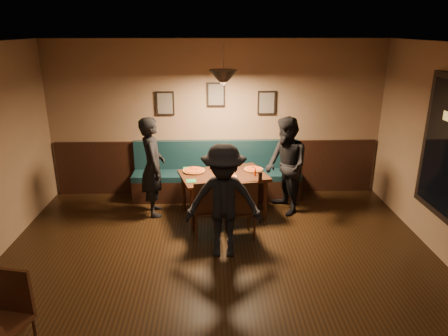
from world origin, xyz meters
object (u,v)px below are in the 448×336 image
Objects in this scene: dining_table at (223,195)px; soda_glass at (260,176)px; chair_near_left at (206,207)px; chair_near_right at (240,208)px; diner_front at (224,201)px; tabasco_bottle at (255,172)px; cafe_chair_far at (3,324)px; diner_left at (153,167)px; booth_bench at (217,172)px; diner_right at (286,166)px.

dining_table is 0.76m from soda_glass.
chair_near_right reaches higher than chair_near_left.
tabasco_bottle is (0.54, 1.16, -0.00)m from diner_front.
tabasco_bottle is 4.02m from cafe_chair_far.
chair_near_right reaches higher than dining_table.
diner_front is (0.25, -0.57, 0.33)m from chair_near_left.
chair_near_right is at bearing -88.11° from dining_table.
diner_left is at bearing 126.00° from chair_near_left.
dining_table is 0.78m from chair_near_right.
diner_left is 1.75m from soda_glass.
booth_bench is at bearing 92.59° from chair_near_right.
cafe_chair_far is at bearing -143.43° from chair_near_right.
dining_table is 1.13m from diner_right.
booth_bench is at bearing 95.69° from diner_front.
tabasco_bottle is at bearing -25.06° from dining_table.
booth_bench is at bearing 82.58° from dining_table.
chair_near_right is (0.23, -0.74, 0.10)m from dining_table.
diner_front is at bearing -53.23° from diner_right.
diner_left reaches higher than booth_bench.
diner_right reaches higher than chair_near_right.
diner_right is 4.53m from cafe_chair_far.
dining_table is 1.32m from diner_front.
diner_right is (1.13, -0.63, 0.31)m from booth_bench.
cafe_chair_far is (-2.58, -3.06, -0.33)m from tabasco_bottle.
diner_left is 1.76m from diner_front.
diner_left is 12.17× the size of soda_glass.
dining_table is 0.67m from tabasco_bottle.
chair_near_right is (0.32, -1.49, -0.04)m from booth_bench.
soda_glass is 1.08× the size of tabasco_bottle.
diner_left is (-1.15, 0.11, 0.46)m from dining_table.
diner_right reaches higher than dining_table.
soda_glass is (0.56, -0.28, 0.43)m from dining_table.
chair_near_right is 0.59× the size of diner_front.
chair_near_left is 0.56× the size of diner_right.
chair_near_left reaches higher than dining_table.
booth_bench reaches higher than soda_glass.
booth_bench is at bearing 70.91° from chair_near_left.
diner_left reaches higher than tabasco_bottle.
diner_right is at bearing 39.84° from soda_glass.
booth_bench reaches higher than tabasco_bottle.
cafe_chair_far is at bearing 152.80° from diner_left.
chair_near_right is 0.56× the size of diner_left.
chair_near_left is at bearing -97.33° from booth_bench.
booth_bench is 1.53m from chair_near_right.
tabasco_bottle is at bearing -117.34° from cafe_chair_far.
diner_right is (2.18, 0.01, -0.01)m from diner_left.
tabasco_bottle is (1.65, -0.20, -0.04)m from diner_left.
chair_near_left is at bearing 163.25° from chair_near_right.
diner_left is at bearing 138.60° from chair_near_right.
diner_left reaches higher than chair_near_left.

